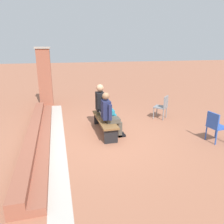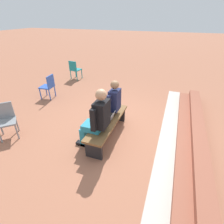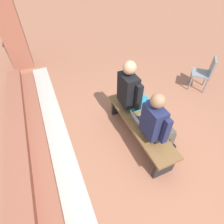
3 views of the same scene
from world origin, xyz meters
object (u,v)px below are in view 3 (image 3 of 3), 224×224
(laptop, at_px, (140,121))
(plastic_chair_far_right, at_px, (205,72))
(person_adult, at_px, (133,94))
(bench, at_px, (139,125))
(person_student, at_px, (158,125))

(laptop, height_order, plastic_chair_far_right, plastic_chair_far_right)
(person_adult, distance_m, plastic_chair_far_right, 2.28)
(bench, xyz_separation_m, laptop, (-0.02, 0.01, 0.15))
(person_student, bearing_deg, plastic_chair_far_right, -62.47)
(person_student, height_order, person_adult, person_adult)
(laptop, bearing_deg, plastic_chair_far_right, -70.62)
(person_student, xyz_separation_m, laptop, (0.35, 0.08, -0.21))
(person_adult, bearing_deg, laptop, 169.45)
(plastic_chair_far_right, bearing_deg, laptop, 109.38)
(bench, distance_m, person_adult, 0.59)
(bench, distance_m, person_student, 0.52)
(person_adult, bearing_deg, person_student, 179.62)
(person_student, distance_m, person_adult, 0.80)
(bench, distance_m, plastic_chair_far_right, 2.45)
(person_adult, bearing_deg, plastic_chair_far_right, -80.67)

